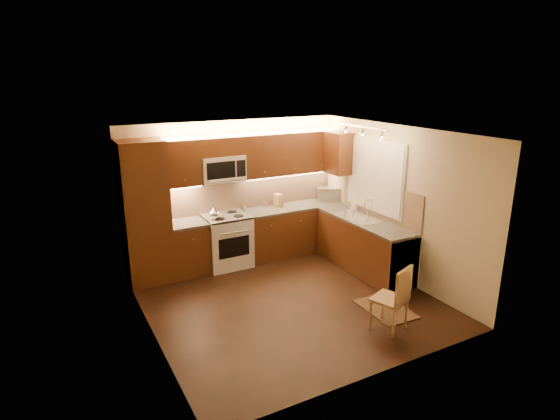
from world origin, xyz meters
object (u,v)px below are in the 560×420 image
sink (360,213)px  soap_bottle (354,205)px  kettle (214,213)px  microwave (221,168)px  dining_chair (390,298)px  stove (227,241)px  knife_block (278,200)px  toaster_oven (328,194)px

sink → soap_bottle: soap_bottle is taller
kettle → microwave: bearing=31.8°
microwave → dining_chair: bearing=-70.9°
stove → dining_chair: (1.08, -2.98, -0.01)m
knife_block → stove: bearing=-177.0°
sink → dining_chair: size_ratio=0.95×
sink → dining_chair: 2.14m
knife_block → dining_chair: 3.18m
stove → dining_chair: bearing=-70.1°
stove → toaster_oven: toaster_oven is taller
kettle → knife_block: 1.38m
sink → stove: bearing=150.6°
microwave → toaster_oven: bearing=-1.6°
microwave → soap_bottle: bearing=-21.5°
stove → knife_block: knife_block is taller
microwave → dining_chair: microwave is taller
toaster_oven → dining_chair: toaster_oven is taller
dining_chair → kettle: bearing=93.7°
soap_bottle → dining_chair: size_ratio=0.20×
kettle → soap_bottle: bearing=-26.3°
soap_bottle → dining_chair: bearing=-92.4°
microwave → soap_bottle: (2.17, -0.85, -0.73)m
stove → toaster_oven: size_ratio=2.14×
kettle → soap_bottle: size_ratio=1.19×
stove → soap_bottle: bearing=-18.3°
stove → sink: sink is taller
sink → toaster_oven: 1.21m
soap_bottle → dining_chair: 2.57m
microwave → toaster_oven: microwave is taller
microwave → stove: bearing=-90.0°
dining_chair → toaster_oven: bearing=49.6°
kettle → sink: bearing=-36.4°
toaster_oven → dining_chair: size_ratio=0.48×
microwave → toaster_oven: size_ratio=1.76×
stove → sink: 2.35m
sink → dining_chair: sink is taller
microwave → kettle: microwave is taller
sink → soap_bottle: bearing=67.0°
stove → soap_bottle: 2.35m
microwave → knife_block: (1.10, 0.02, -0.70)m
stove → knife_block: 1.24m
stove → toaster_oven: 2.22m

